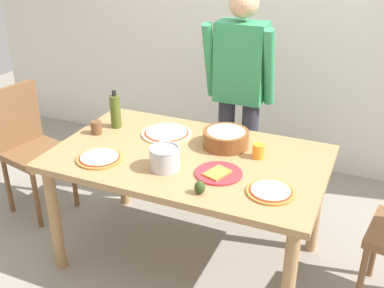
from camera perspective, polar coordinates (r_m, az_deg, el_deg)
name	(u,v)px	position (r m, az deg, el deg)	size (l,w,h in m)	color
ground	(189,257)	(3.17, -0.37, -13.62)	(8.00, 8.00, 0.00)	gray
wall_back	(267,14)	(4.02, 9.12, 15.40)	(5.60, 0.10, 2.60)	silver
dining_table	(189,169)	(2.79, -0.41, -3.01)	(1.60, 0.96, 0.76)	#A37A4C
person_cook	(240,88)	(3.31, 5.84, 6.80)	(0.49, 0.25, 1.62)	#2D2D38
chair_wooden_left	(29,142)	(3.60, -19.30, 0.18)	(0.48, 0.48, 0.95)	brown
pizza_raw_on_board	(167,133)	(3.01, -3.13, 1.33)	(0.32, 0.32, 0.02)	beige
pizza_cooked_on_tray	(271,191)	(2.41, 9.57, -5.73)	(0.25, 0.25, 0.02)	#C67A33
pizza_second_cooked	(99,158)	(2.75, -11.23, -1.67)	(0.27, 0.27, 0.02)	#C67A33
plate_with_slice	(218,173)	(2.55, 3.25, -3.58)	(0.26, 0.26, 0.02)	red
popcorn_bowl	(226,137)	(2.84, 4.16, 0.87)	(0.28, 0.28, 0.11)	brown
olive_oil_bottle	(115,111)	(3.11, -9.33, 3.99)	(0.07, 0.07, 0.26)	#47561E
steel_pot	(165,158)	(2.58, -3.36, -1.70)	(0.17, 0.17, 0.13)	#B7B7BC
cup_orange	(258,151)	(2.73, 8.11, -0.86)	(0.07, 0.07, 0.09)	orange
cup_small_brown	(96,127)	(3.06, -11.61, 1.99)	(0.07, 0.07, 0.09)	brown
avocado	(200,187)	(2.37, 0.96, -5.32)	(0.06, 0.06, 0.07)	#2D4219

